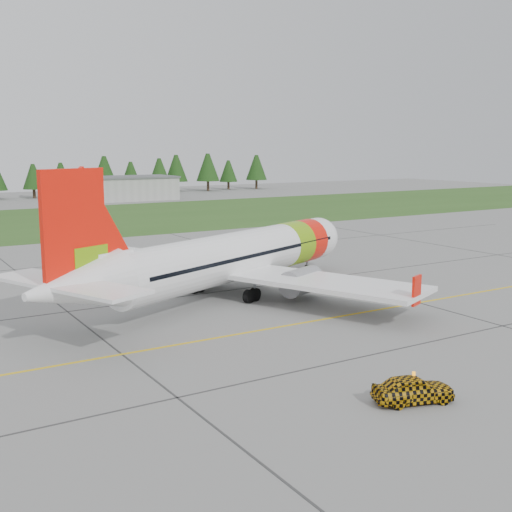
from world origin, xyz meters
TOP-DOWN VIEW (x-y plane):
  - ground at (0.00, 0.00)m, footprint 320.00×320.00m
  - aircraft at (-1.46, 18.49)m, footprint 34.89×33.13m
  - follow_me_car at (-5.33, -6.59)m, footprint 1.81×1.98m
  - grass_strip at (0.00, 82.00)m, footprint 320.00×50.00m
  - taxi_guideline at (0.00, 8.00)m, footprint 120.00×0.25m
  - hangar_east at (25.00, 118.00)m, footprint 24.00×12.00m

SIDE VIEW (x-z plane):
  - ground at x=0.00m, z-range 0.00..0.00m
  - taxi_guideline at x=0.00m, z-range 0.00..0.02m
  - grass_strip at x=0.00m, z-range 0.00..0.03m
  - follow_me_car at x=-5.33m, z-range 0.00..4.07m
  - hangar_east at x=25.00m, z-range 0.00..5.20m
  - aircraft at x=-1.46m, z-range -2.35..8.76m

